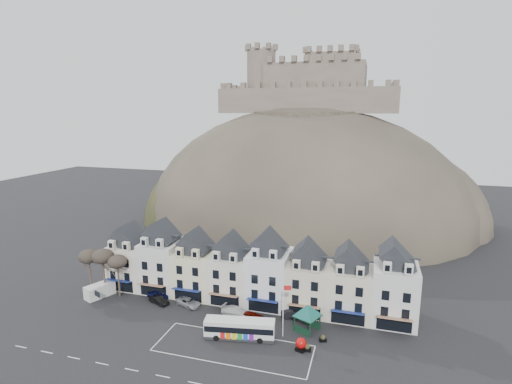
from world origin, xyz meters
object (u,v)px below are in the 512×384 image
at_px(bus_shelter, 308,310).
at_px(red_buoy, 301,344).
at_px(bus, 240,328).
at_px(white_van, 100,290).
at_px(car_navy, 159,294).
at_px(car_silver, 188,302).
at_px(car_black, 159,300).
at_px(car_maroon, 252,316).
at_px(car_charcoal, 294,314).
at_px(car_white, 237,312).
at_px(flagpole, 284,307).

bearing_deg(bus_shelter, red_buoy, -66.14).
distance_m(bus, white_van, 28.95).
distance_m(car_navy, car_silver, 6.51).
xyz_separation_m(car_black, car_silver, (5.20, 0.82, 0.01)).
distance_m(bus_shelter, white_van, 37.66).
xyz_separation_m(white_van, car_maroon, (28.53, 0.00, -0.51)).
distance_m(white_van, car_black, 11.62).
bearing_deg(car_black, car_charcoal, -64.13).
bearing_deg(car_charcoal, car_white, 88.05).
height_order(bus, car_maroon, bus).
bearing_deg(red_buoy, bus_shelter, 90.09).
relative_size(red_buoy, car_white, 0.36).
distance_m(white_van, car_silver, 16.86).
bearing_deg(car_white, car_navy, 91.84).
distance_m(white_van, car_white, 25.87).
bearing_deg(car_navy, bus, -115.36).
bearing_deg(car_black, car_white, -69.51).
distance_m(car_white, car_charcoal, 9.34).
distance_m(bus_shelter, red_buoy, 5.83).
xyz_separation_m(car_white, car_charcoal, (9.10, 2.12, -0.05)).
bearing_deg(car_silver, bus_shelter, -74.01).
distance_m(flagpole, car_black, 23.57).
bearing_deg(bus, flagpole, 9.81).
distance_m(bus, car_maroon, 5.61).
height_order(car_maroon, car_charcoal, car_charcoal).
bearing_deg(car_navy, red_buoy, -108.78).
height_order(car_navy, car_maroon, car_navy).
bearing_deg(flagpole, red_buoy, -41.32).
xyz_separation_m(bus, car_black, (-16.82, 6.03, -0.96)).
height_order(car_black, car_charcoal, car_charcoal).
relative_size(flagpole, car_white, 1.60).
height_order(flagpole, car_white, flagpole).
xyz_separation_m(white_van, car_silver, (16.80, 1.32, -0.51)).
bearing_deg(red_buoy, bus, 176.76).
bearing_deg(car_black, car_navy, 51.93).
relative_size(bus, car_black, 2.70).
bearing_deg(bus, white_van, 158.77).
xyz_separation_m(car_navy, car_black, (1.20, -2.00, -0.05)).
height_order(car_silver, car_maroon, car_maroon).
bearing_deg(white_van, bus_shelter, 22.18).
distance_m(red_buoy, flagpole, 5.63).
bearing_deg(car_black, white_van, 113.44).
bearing_deg(car_white, car_black, 99.17).
relative_size(bus, red_buoy, 5.66).
distance_m(flagpole, white_van, 34.84).
height_order(car_black, car_maroon, car_maroon).
distance_m(flagpole, car_white, 10.20).
height_order(white_van, car_silver, white_van).
bearing_deg(car_silver, bus, -98.91).
height_order(red_buoy, car_charcoal, red_buoy).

